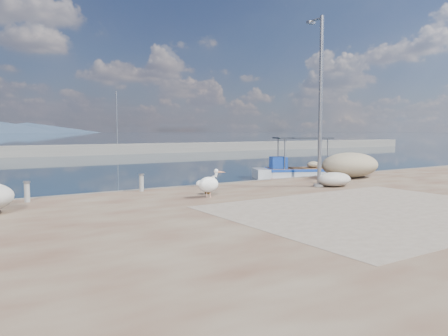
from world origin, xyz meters
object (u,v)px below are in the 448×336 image
bollard_near (141,182)px  pelican (209,184)px  boat_right (301,174)px  lamp_post (320,107)px

bollard_near → pelican: bearing=-62.8°
boat_right → bollard_near: (-11.73, -3.72, 0.65)m
pelican → lamp_post: (5.41, 0.08, 2.83)m
boat_right → bollard_near: bearing=-137.6°
lamp_post → boat_right: bearing=52.4°
pelican → bollard_near: pelican is taller
bollard_near → lamp_post: bearing=-21.3°
pelican → lamp_post: size_ratio=0.15×
pelican → boat_right: bearing=56.7°
boat_right → lamp_post: size_ratio=0.88×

